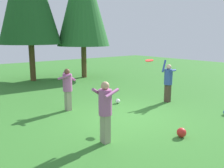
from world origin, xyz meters
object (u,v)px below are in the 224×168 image
object	(u,v)px
person_catcher	(105,107)
ball_white	(118,101)
person_bystander	(68,86)
frisbee	(149,60)
ball_red	(182,133)
person_thrower	(168,80)

from	to	relation	value
person_catcher	ball_white	xyz separation A→B (m)	(2.70, 2.69, -0.86)
person_bystander	frisbee	size ratio (longest dim) A/B	5.08
person_catcher	person_bystander	bearing A→B (deg)	60.26
ball_red	person_thrower	bearing A→B (deg)	44.42
frisbee	ball_white	xyz separation A→B (m)	(0.25, 1.90, -1.83)
ball_white	person_thrower	bearing A→B (deg)	-32.03
person_thrower	person_catcher	distance (m)	4.76
person_catcher	ball_red	size ratio (longest dim) A/B	6.16
person_bystander	frisbee	world-z (taller)	frisbee
person_catcher	ball_red	bearing A→B (deg)	-47.27
ball_red	person_catcher	bearing A→B (deg)	150.66
person_thrower	ball_white	bearing A→B (deg)	-53.00
person_catcher	person_bystander	size ratio (longest dim) A/B	1.03
person_thrower	ball_red	distance (m)	3.81
person_thrower	ball_white	distance (m)	2.27
frisbee	ball_red	world-z (taller)	frisbee
person_bystander	ball_red	world-z (taller)	person_bystander
person_thrower	person_bystander	world-z (taller)	person_thrower
person_thrower	person_bystander	size ratio (longest dim) A/B	1.12
frisbee	ball_red	xyz separation A→B (m)	(-0.62, -1.82, -1.80)
person_thrower	ball_red	xyz separation A→B (m)	(-2.66, -2.61, -0.81)
person_catcher	ball_red	world-z (taller)	person_catcher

